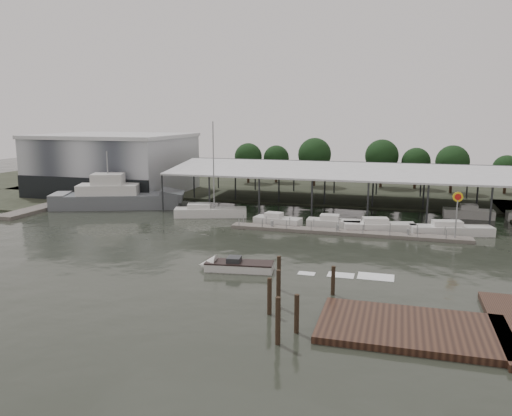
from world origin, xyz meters
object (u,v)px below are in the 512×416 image
(shell_fuel_sign, at_px, (457,206))
(speedboat_underway, at_px, (233,266))
(grey_trawler, at_px, (118,197))
(white_sailboat, at_px, (209,212))

(shell_fuel_sign, bearing_deg, speedboat_underway, -140.32)
(grey_trawler, xyz_separation_m, speedboat_underway, (26.69, -24.41, -1.19))
(grey_trawler, bearing_deg, shell_fuel_sign, -29.49)
(grey_trawler, xyz_separation_m, white_sailboat, (15.78, -2.44, -0.93))
(grey_trawler, relative_size, white_sailboat, 1.52)
(speedboat_underway, bearing_deg, grey_trawler, -49.73)
(white_sailboat, height_order, speedboat_underway, white_sailboat)
(grey_trawler, bearing_deg, speedboat_underway, -62.84)
(grey_trawler, height_order, speedboat_underway, grey_trawler)
(shell_fuel_sign, relative_size, white_sailboat, 0.42)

